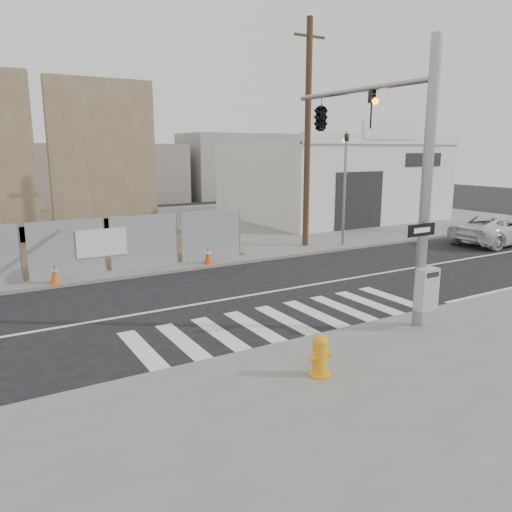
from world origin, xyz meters
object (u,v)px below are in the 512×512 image
auto_shop (331,180)px  fire_hydrant (320,355)px  signal_pole (352,140)px  traffic_cone_d (208,255)px  suv (500,229)px  traffic_cone_c (55,274)px

auto_shop → fire_hydrant: size_ratio=14.16×
signal_pole → auto_shop: bearing=52.5°
signal_pole → traffic_cone_d: 7.86m
signal_pole → auto_shop: size_ratio=0.58×
suv → traffic_cone_c: (-20.09, 2.72, -0.28)m
auto_shop → traffic_cone_d: bearing=-146.5°
auto_shop → fire_hydrant: 24.42m
signal_pole → suv: signal_pole is taller
auto_shop → traffic_cone_d: (-13.09, -8.65, -2.09)m
auto_shop → traffic_cone_c: bearing=-155.0°
auto_shop → traffic_cone_c: (-18.79, -8.75, -2.08)m
suv → traffic_cone_c: 20.27m
fire_hydrant → traffic_cone_c: 10.61m
suv → traffic_cone_d: suv is taller
auto_shop → fire_hydrant: bearing=-129.4°
auto_shop → signal_pole: bearing=-127.5°
fire_hydrant → suv: (16.74, 7.35, 0.20)m
signal_pole → fire_hydrant: bearing=-136.0°
auto_shop → traffic_cone_c: auto_shop is taller
fire_hydrant → traffic_cone_c: size_ratio=1.22×
signal_pole → fire_hydrant: signal_pole is taller
fire_hydrant → suv: suv is taller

